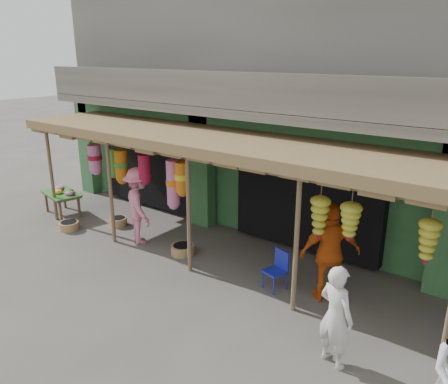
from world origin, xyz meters
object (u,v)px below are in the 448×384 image
Objects in this scene: flower_table at (62,194)px; blue_chair at (278,268)px; person_front at (336,316)px; person_shopper at (139,206)px; person_vendor at (330,253)px.

flower_table is 7.06m from blue_chair.
person_shopper is at bearing 4.90° from person_front.
person_vendor is (-0.82, 1.62, 0.15)m from person_front.
person_front reaches higher than flower_table.
blue_chair is 2.32m from person_front.
person_vendor is at bearing -148.10° from person_shopper.
person_shopper reaches higher than blue_chair.
person_front is 1.83m from person_vendor.
person_front is 0.84× the size of person_vendor.
person_vendor reaches higher than flower_table.
person_shopper is (-3.84, -0.11, 0.50)m from blue_chair.
person_shopper is (3.21, 0.03, 0.32)m from flower_table.
flower_table is 3.23m from person_shopper.
blue_chair reaches higher than flower_table.
person_front reaches higher than blue_chair.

